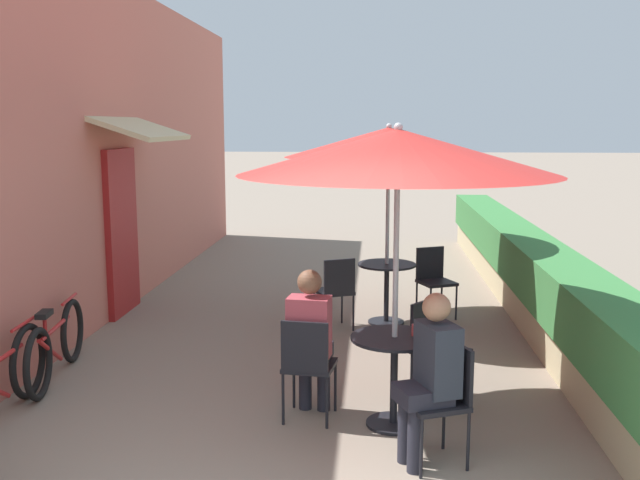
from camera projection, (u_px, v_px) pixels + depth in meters
name	position (u px, v px, depth m)	size (l,w,h in m)	color
cafe_facade_wall	(119.00, 148.00, 9.35)	(0.98, 11.90, 4.20)	#C66B5B
planter_hedge	(523.00, 270.00, 9.23)	(0.60, 10.90, 1.01)	tan
patio_table_near	(394.00, 364.00, 5.67)	(0.70, 0.70, 0.74)	black
patio_umbrella_near	(398.00, 152.00, 5.40)	(2.47, 2.47, 2.41)	#B7B7BC
cafe_chair_near_left	(444.00, 393.00, 5.05)	(0.52, 0.52, 0.87)	black
seated_patron_near_left	(430.00, 372.00, 4.99)	(0.49, 0.45, 1.25)	#23232D
cafe_chair_near_right	(434.00, 342.00, 6.23)	(0.56, 0.56, 0.87)	black
cafe_chair_near_back	(308.00, 361.00, 5.74)	(0.45, 0.45, 0.87)	black
seated_patron_near_back	(311.00, 336.00, 5.82)	(0.37, 0.44, 1.25)	#23232D
coffee_cup_near	(416.00, 330.00, 5.66)	(0.07, 0.07, 0.09)	#B73D3D
patio_table_mid	(387.00, 282.00, 8.63)	(0.70, 0.70, 0.74)	black
patio_umbrella_mid	(389.00, 142.00, 8.36)	(2.47, 2.47, 2.41)	#B7B7BC
cafe_chair_mid_left	(336.00, 287.00, 8.33)	(0.53, 0.53, 0.87)	black
cafe_chair_mid_right	(434.00, 276.00, 8.94)	(0.53, 0.53, 0.87)	black
bicycle_leaning	(1.00, 380.00, 5.77)	(0.15, 1.69, 0.76)	black
bicycle_second	(56.00, 345.00, 6.74)	(0.27, 1.67, 0.74)	black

